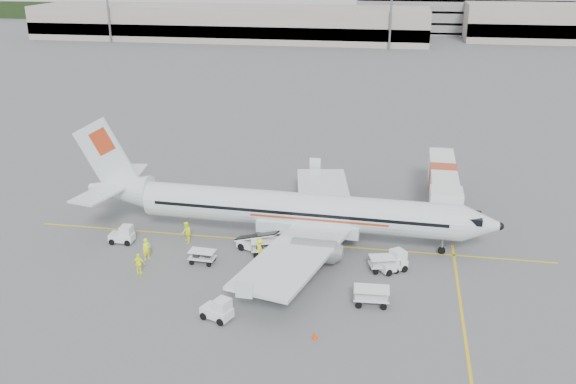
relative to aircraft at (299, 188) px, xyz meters
name	(u,v)px	position (x,y,z in m)	size (l,w,h in m)	color
ground	(284,242)	(-1.19, -0.48, -4.83)	(360.00, 360.00, 0.00)	#56595B
stripe_lead	(284,242)	(-1.19, -0.48, -4.82)	(44.00, 0.20, 0.01)	yellow
stripe_cross	(461,305)	(12.81, -8.48, -4.82)	(0.20, 20.00, 0.01)	yellow
terminal_west	(229,23)	(-41.19, 129.52, -0.33)	(110.00, 22.00, 9.00)	gray
parking_garage	(461,8)	(23.81, 159.52, 2.17)	(62.00, 24.00, 14.00)	slate
treeline	(380,16)	(-1.19, 174.52, -1.83)	(300.00, 3.00, 6.00)	black
mast_west	(107,0)	(-71.19, 117.52, 6.17)	(3.20, 1.20, 22.00)	slate
mast_center	(391,4)	(3.81, 117.52, 6.17)	(3.20, 1.20, 22.00)	slate
aircraft	(299,188)	(0.00, 0.00, 0.00)	(35.02, 27.45, 9.65)	white
jet_bridge	(442,188)	(12.11, 9.48, -2.66)	(3.09, 16.49, 4.33)	white
belt_loader	(259,237)	(-2.90, -2.48, -3.55)	(4.70, 1.76, 2.55)	white
tug_fore	(393,261)	(7.97, -4.09, -4.01)	(2.11, 1.21, 1.63)	white
tug_mid	(217,308)	(-3.36, -13.13, -4.04)	(2.04, 1.17, 1.58)	white
tug_aft	(122,234)	(-14.61, -2.97, -4.05)	(2.00, 1.15, 1.55)	white
cart_loaded_a	(266,247)	(-2.17, -3.00, -4.20)	(2.42, 1.43, 1.26)	white
cart_loaded_b	(202,257)	(-6.79, -5.41, -4.29)	(2.05, 1.21, 1.07)	white
cart_empty_a	(371,296)	(6.66, -9.43, -4.19)	(2.44, 1.44, 1.27)	white
cart_empty_b	(384,264)	(7.35, -4.16, -4.23)	(2.28, 1.35, 1.19)	white
cone_port	(312,170)	(-1.43, 18.11, -4.54)	(0.35, 0.35, 0.57)	#FF3C04
cone_stbd	(315,335)	(3.40, -14.31, -4.56)	(0.33, 0.33, 0.54)	#FF3C04
crew_a	(147,249)	(-11.32, -5.58, -3.92)	(0.66, 0.43, 1.81)	#E9FD15
crew_b	(187,232)	(-9.23, -1.98, -3.90)	(0.90, 0.70, 1.86)	#E9FD15
crew_c	(260,248)	(-2.51, -3.70, -3.99)	(1.08, 0.62, 1.67)	#E9FD15
crew_d	(139,264)	(-10.95, -8.02, -3.98)	(0.99, 0.41, 1.70)	#E9FD15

